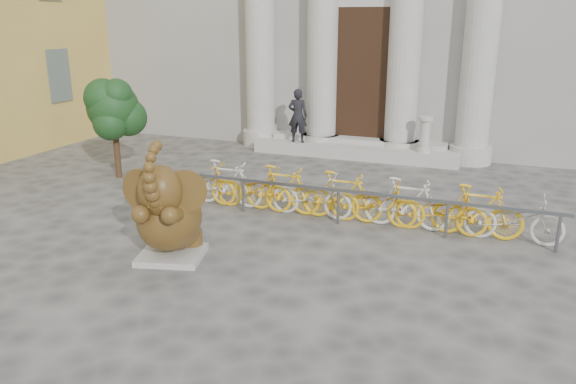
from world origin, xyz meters
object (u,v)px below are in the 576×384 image
at_px(elephant_statue, 169,216).
at_px(pedestrian, 298,116).
at_px(bike_rack, 342,196).
at_px(tree, 114,109).

height_order(elephant_statue, pedestrian, elephant_statue).
relative_size(bike_rack, tree, 3.29).
distance_m(elephant_statue, bike_rack, 3.61).
relative_size(elephant_statue, tree, 0.84).
bearing_deg(bike_rack, pedestrian, 118.88).
distance_m(tree, pedestrian, 5.32).
bearing_deg(pedestrian, bike_rack, 111.49).
distance_m(bike_rack, pedestrian, 5.88).
bearing_deg(bike_rack, elephant_statue, -126.78).
bearing_deg(pedestrian, elephant_statue, 87.37).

